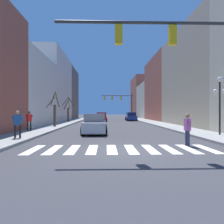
{
  "coord_description": "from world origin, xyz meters",
  "views": [
    {
      "loc": [
        -0.73,
        -9.54,
        1.76
      ],
      "look_at": [
        0.27,
        24.43,
        1.68
      ],
      "focal_mm": 35.0,
      "sensor_mm": 36.0,
      "label": 1
    }
  ],
  "objects_px": {
    "traffic_signal_far": "(120,100)",
    "street_tree_right_far": "(55,110)",
    "car_parked_right_mid": "(131,117)",
    "street_tree_right_near": "(68,110)",
    "pedestrian_waiting_at_curb": "(187,127)",
    "pedestrian_on_left_sidewalk": "(18,122)",
    "car_at_intersection": "(102,117)",
    "car_driving_away_lane": "(95,124)",
    "pedestrian_on_right_sidewalk": "(29,119)",
    "street_lamp_right_corner": "(220,94)",
    "traffic_signal_near": "(181,50)"
  },
  "relations": [
    {
      "from": "car_parked_right_mid",
      "to": "car_at_intersection",
      "type": "bearing_deg",
      "value": 112.28
    },
    {
      "from": "traffic_signal_far",
      "to": "street_lamp_right_corner",
      "type": "xyz_separation_m",
      "value": [
        4.72,
        -32.69,
        -1.18
      ]
    },
    {
      "from": "car_driving_away_lane",
      "to": "car_parked_right_mid",
      "type": "distance_m",
      "value": 24.86
    },
    {
      "from": "street_tree_right_far",
      "to": "street_tree_right_near",
      "type": "distance_m",
      "value": 11.56
    },
    {
      "from": "street_lamp_right_corner",
      "to": "car_parked_right_mid",
      "type": "bearing_deg",
      "value": 96.47
    },
    {
      "from": "car_driving_away_lane",
      "to": "pedestrian_on_right_sidewalk",
      "type": "height_order",
      "value": "pedestrian_on_right_sidewalk"
    },
    {
      "from": "pedestrian_waiting_at_curb",
      "to": "pedestrian_on_left_sidewalk",
      "type": "bearing_deg",
      "value": 73.05
    },
    {
      "from": "traffic_signal_far",
      "to": "street_tree_right_far",
      "type": "height_order",
      "value": "traffic_signal_far"
    },
    {
      "from": "pedestrian_waiting_at_curb",
      "to": "street_tree_right_near",
      "type": "bearing_deg",
      "value": 19.71
    },
    {
      "from": "car_at_intersection",
      "to": "pedestrian_waiting_at_curb",
      "type": "height_order",
      "value": "pedestrian_waiting_at_curb"
    },
    {
      "from": "car_driving_away_lane",
      "to": "pedestrian_on_left_sidewalk",
      "type": "distance_m",
      "value": 6.0
    },
    {
      "from": "pedestrian_waiting_at_curb",
      "to": "pedestrian_on_right_sidewalk",
      "type": "bearing_deg",
      "value": 51.89
    },
    {
      "from": "street_tree_right_far",
      "to": "pedestrian_on_right_sidewalk",
      "type": "bearing_deg",
      "value": -96.87
    },
    {
      "from": "pedestrian_on_right_sidewalk",
      "to": "street_tree_right_far",
      "type": "relative_size",
      "value": 0.41
    },
    {
      "from": "pedestrian_on_left_sidewalk",
      "to": "street_tree_right_near",
      "type": "xyz_separation_m",
      "value": [
        -0.8,
        22.76,
        0.91
      ]
    },
    {
      "from": "car_at_intersection",
      "to": "pedestrian_on_right_sidewalk",
      "type": "relative_size",
      "value": 2.78
    },
    {
      "from": "pedestrian_on_left_sidewalk",
      "to": "car_at_intersection",
      "type": "bearing_deg",
      "value": -107.51
    },
    {
      "from": "car_parked_right_mid",
      "to": "pedestrian_waiting_at_curb",
      "type": "xyz_separation_m",
      "value": [
        -0.68,
        -30.55,
        0.22
      ]
    },
    {
      "from": "street_tree_right_far",
      "to": "street_tree_right_near",
      "type": "relative_size",
      "value": 0.96
    },
    {
      "from": "car_driving_away_lane",
      "to": "street_tree_right_near",
      "type": "distance_m",
      "value": 19.62
    },
    {
      "from": "street_lamp_right_corner",
      "to": "traffic_signal_far",
      "type": "bearing_deg",
      "value": 98.21
    },
    {
      "from": "pedestrian_on_right_sidewalk",
      "to": "pedestrian_waiting_at_curb",
      "type": "xyz_separation_m",
      "value": [
        10.64,
        -7.58,
        -0.14
      ]
    },
    {
      "from": "traffic_signal_near",
      "to": "street_tree_right_far",
      "type": "height_order",
      "value": "traffic_signal_near"
    },
    {
      "from": "traffic_signal_near",
      "to": "pedestrian_waiting_at_curb",
      "type": "distance_m",
      "value": 3.9
    },
    {
      "from": "pedestrian_on_left_sidewalk",
      "to": "street_tree_right_near",
      "type": "height_order",
      "value": "street_tree_right_near"
    },
    {
      "from": "car_at_intersection",
      "to": "pedestrian_on_right_sidewalk",
      "type": "bearing_deg",
      "value": -15.48
    },
    {
      "from": "traffic_signal_far",
      "to": "car_driving_away_lane",
      "type": "height_order",
      "value": "traffic_signal_far"
    },
    {
      "from": "pedestrian_on_left_sidewalk",
      "to": "traffic_signal_far",
      "type": "bearing_deg",
      "value": -111.41
    },
    {
      "from": "car_driving_away_lane",
      "to": "pedestrian_waiting_at_curb",
      "type": "xyz_separation_m",
      "value": [
        5.03,
        -6.35,
        0.24
      ]
    },
    {
      "from": "car_driving_away_lane",
      "to": "street_lamp_right_corner",
      "type": "bearing_deg",
      "value": 73.86
    },
    {
      "from": "traffic_signal_far",
      "to": "pedestrian_on_left_sidewalk",
      "type": "xyz_separation_m",
      "value": [
        -8.56,
        -34.07,
        -3.06
      ]
    },
    {
      "from": "traffic_signal_near",
      "to": "street_tree_right_near",
      "type": "relative_size",
      "value": 1.97
    },
    {
      "from": "pedestrian_waiting_at_curb",
      "to": "street_lamp_right_corner",
      "type": "bearing_deg",
      "value": -46.83
    },
    {
      "from": "street_tree_right_near",
      "to": "street_tree_right_far",
      "type": "bearing_deg",
      "value": -87.77
    },
    {
      "from": "traffic_signal_far",
      "to": "pedestrian_on_right_sidewalk",
      "type": "xyz_separation_m",
      "value": [
        -9.64,
        -28.93,
        -3.07
      ]
    },
    {
      "from": "pedestrian_on_left_sidewalk",
      "to": "pedestrian_waiting_at_curb",
      "type": "bearing_deg",
      "value": 158.39
    },
    {
      "from": "traffic_signal_far",
      "to": "street_tree_right_near",
      "type": "relative_size",
      "value": 1.65
    },
    {
      "from": "pedestrian_waiting_at_curb",
      "to": "street_tree_right_far",
      "type": "relative_size",
      "value": 0.42
    },
    {
      "from": "pedestrian_on_left_sidewalk",
      "to": "street_lamp_right_corner",
      "type": "bearing_deg",
      "value": 178.65
    },
    {
      "from": "pedestrian_waiting_at_curb",
      "to": "pedestrian_on_left_sidewalk",
      "type": "distance_m",
      "value": 9.87
    },
    {
      "from": "traffic_signal_far",
      "to": "pedestrian_on_left_sidewalk",
      "type": "relative_size",
      "value": 4.04
    },
    {
      "from": "street_tree_right_near",
      "to": "street_lamp_right_corner",
      "type": "bearing_deg",
      "value": -56.62
    },
    {
      "from": "car_driving_away_lane",
      "to": "car_at_intersection",
      "type": "bearing_deg",
      "value": 179.69
    },
    {
      "from": "car_parked_right_mid",
      "to": "pedestrian_waiting_at_curb",
      "type": "relative_size",
      "value": 2.94
    },
    {
      "from": "pedestrian_on_left_sidewalk",
      "to": "street_tree_right_near",
      "type": "bearing_deg",
      "value": -95.29
    },
    {
      "from": "car_driving_away_lane",
      "to": "pedestrian_on_left_sidewalk",
      "type": "height_order",
      "value": "pedestrian_on_left_sidewalk"
    },
    {
      "from": "car_driving_away_lane",
      "to": "street_tree_right_near",
      "type": "bearing_deg",
      "value": -164.2
    },
    {
      "from": "traffic_signal_far",
      "to": "car_parked_right_mid",
      "type": "xyz_separation_m",
      "value": [
        1.69,
        -5.96,
        -3.43
      ]
    },
    {
      "from": "traffic_signal_near",
      "to": "street_lamp_right_corner",
      "type": "relative_size",
      "value": 2.0
    },
    {
      "from": "pedestrian_waiting_at_curb",
      "to": "street_tree_right_far",
      "type": "height_order",
      "value": "street_tree_right_far"
    }
  ]
}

